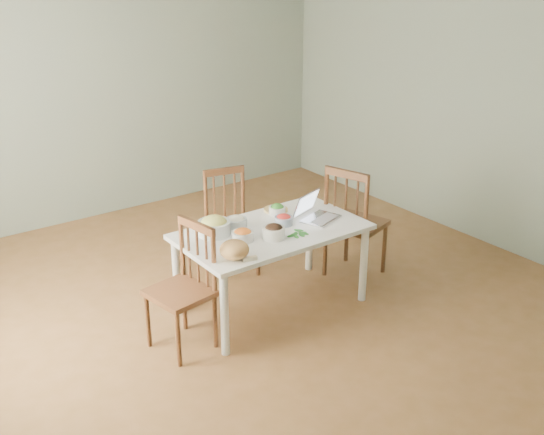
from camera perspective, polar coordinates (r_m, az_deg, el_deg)
floor at (r=5.48m, az=-1.73°, el=-7.08°), size 5.00×5.00×0.00m
wall_back at (r=7.11m, az=-13.57°, el=10.89°), size 5.00×0.00×2.70m
wall_right at (r=6.65m, az=16.45°, el=9.83°), size 0.00×5.00×2.70m
dining_table at (r=5.23m, az=0.00°, el=-4.44°), size 1.44×0.81×0.68m
chair_far at (r=5.75m, az=-3.45°, el=-0.54°), size 0.47×0.46×0.91m
chair_left at (r=4.71m, az=-7.96°, el=-6.18°), size 0.45×0.47×0.93m
chair_right at (r=5.73m, az=7.26°, el=-0.28°), size 0.54×0.55×1.01m
bread_boule at (r=4.60m, az=-3.26°, el=-2.78°), size 0.25×0.25×0.14m
butter_stick at (r=4.59m, az=-1.90°, el=-3.56°), size 0.11×0.06×0.03m
bowl_squash at (r=4.99m, az=-5.00°, el=-0.71°), size 0.31×0.31×0.14m
bowl_carrot at (r=4.89m, az=-2.53°, el=-1.49°), size 0.20×0.20×0.09m
bowl_onion at (r=5.12m, az=-3.08°, el=-0.33°), size 0.20×0.20×0.09m
bowl_mushroom at (r=4.91m, az=0.15°, el=-1.21°), size 0.21×0.21×0.11m
bowl_redpep at (r=5.16m, az=1.01°, el=-0.18°), size 0.15×0.15×0.08m
bowl_broccoli at (r=5.36m, az=0.45°, el=0.72°), size 0.16×0.16×0.09m
flatbread at (r=5.44m, az=0.33°, el=0.68°), size 0.23×0.23×0.02m
basil_bunch at (r=5.00m, az=2.10°, el=-1.35°), size 0.19×0.19×0.02m
laptop at (r=5.24m, az=4.25°, el=0.86°), size 0.38×0.36×0.20m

